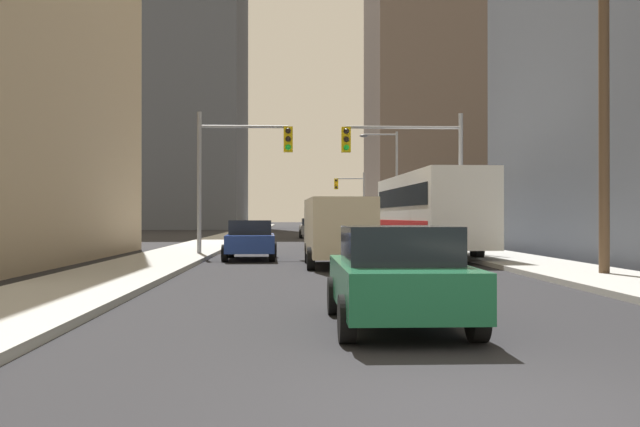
# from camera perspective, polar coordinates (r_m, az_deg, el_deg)

# --- Properties ---
(ground_plane) EXTENTS (400.00, 400.00, 0.00)m
(ground_plane) POSITION_cam_1_polar(r_m,az_deg,el_deg) (6.20, 13.69, -15.79)
(ground_plane) COLOR black
(sidewalk_left) EXTENTS (3.09, 160.00, 0.15)m
(sidewalk_left) POSITION_cam_1_polar(r_m,az_deg,el_deg) (55.97, -7.22, -1.87)
(sidewalk_left) COLOR #9E9E99
(sidewalk_left) RESTS_ON ground
(sidewalk_right) EXTENTS (3.09, 160.00, 0.15)m
(sidewalk_right) POSITION_cam_1_polar(r_m,az_deg,el_deg) (56.34, 5.89, -1.86)
(sidewalk_right) COLOR #9E9E99
(sidewalk_right) RESTS_ON ground
(city_bus) EXTENTS (2.87, 11.57, 3.40)m
(city_bus) POSITION_cam_1_polar(r_m,az_deg,el_deg) (29.61, 8.87, 0.27)
(city_bus) COLOR silver
(city_bus) RESTS_ON ground
(cargo_van_beige) EXTENTS (2.17, 5.27, 2.26)m
(cargo_van_beige) POSITION_cam_1_polar(r_m,az_deg,el_deg) (23.31, 1.49, -1.17)
(cargo_van_beige) COLOR #C6B793
(cargo_van_beige) RESTS_ON ground
(sedan_green) EXTENTS (1.95, 4.21, 1.52)m
(sedan_green) POSITION_cam_1_polar(r_m,az_deg,el_deg) (10.60, 6.33, -5.07)
(sedan_green) COLOR #195938
(sedan_green) RESTS_ON ground
(sedan_blue) EXTENTS (1.95, 4.26, 1.52)m
(sedan_blue) POSITION_cam_1_polar(r_m,az_deg,el_deg) (27.07, -5.69, -2.13)
(sedan_blue) COLOR navy
(sedan_blue) RESTS_ON ground
(sedan_white) EXTENTS (1.95, 4.21, 1.52)m
(sedan_white) POSITION_cam_1_polar(r_m,az_deg,el_deg) (35.43, 0.35, -1.69)
(sedan_white) COLOR white
(sedan_white) RESTS_ON ground
(sedan_black) EXTENTS (1.95, 4.25, 1.52)m
(sedan_black) POSITION_cam_1_polar(r_m,az_deg,el_deg) (45.70, 3.89, -1.37)
(sedan_black) COLOR black
(sedan_black) RESTS_ON ground
(sedan_grey) EXTENTS (1.95, 4.25, 1.52)m
(sedan_grey) POSITION_cam_1_polar(r_m,az_deg,el_deg) (54.17, -0.67, -1.19)
(sedan_grey) COLOR slate
(sedan_grey) RESTS_ON ground
(traffic_signal_near_left) EXTENTS (3.96, 0.44, 6.00)m
(traffic_signal_near_left) POSITION_cam_1_polar(r_m,az_deg,el_deg) (29.24, -6.53, 4.44)
(traffic_signal_near_left) COLOR gray
(traffic_signal_near_left) RESTS_ON ground
(traffic_signal_near_right) EXTENTS (5.12, 0.44, 6.00)m
(traffic_signal_near_right) POSITION_cam_1_polar(r_m,az_deg,el_deg) (29.58, 7.20, 4.49)
(traffic_signal_near_right) COLOR gray
(traffic_signal_near_right) RESTS_ON ground
(traffic_signal_far_right) EXTENTS (3.01, 0.44, 6.00)m
(traffic_signal_far_right) POSITION_cam_1_polar(r_m,az_deg,el_deg) (68.73, 2.56, 1.70)
(traffic_signal_far_right) COLOR gray
(traffic_signal_far_right) RESTS_ON ground
(utility_pole_right) EXTENTS (2.20, 0.28, 10.18)m
(utility_pole_right) POSITION_cam_1_polar(r_m,az_deg,el_deg) (20.52, 22.15, 10.17)
(utility_pole_right) COLOR brown
(utility_pole_right) RESTS_ON ground
(street_lamp_right) EXTENTS (2.64, 0.32, 7.50)m
(street_lamp_right) POSITION_cam_1_polar(r_m,az_deg,el_deg) (48.22, 5.77, 3.21)
(street_lamp_right) COLOR gray
(street_lamp_right) RESTS_ON ground
(building_right_far_highrise) EXTENTS (24.04, 19.70, 54.78)m
(building_right_far_highrise) POSITION_cam_1_polar(r_m,az_deg,el_deg) (102.40, 11.10, 14.31)
(building_right_far_highrise) COLOR #66564C
(building_right_far_highrise) RESTS_ON ground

